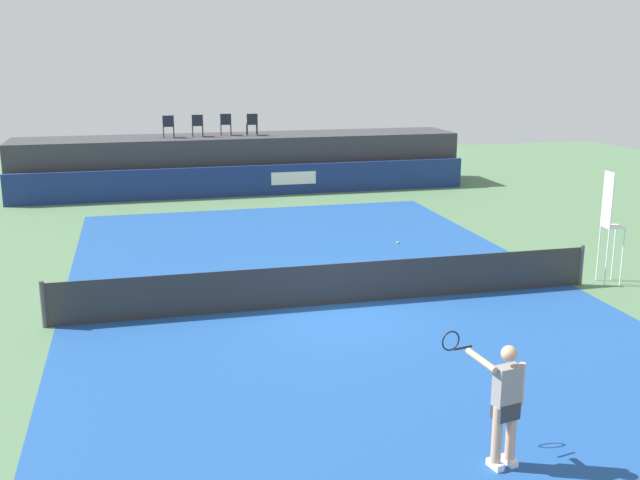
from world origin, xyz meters
name	(u,v)px	position (x,y,z in m)	size (l,w,h in m)	color
ground_plane	(306,268)	(0.00, 3.00, 0.00)	(48.00, 48.00, 0.00)	#4C704C
court_inner	(335,304)	(0.00, 0.00, 0.00)	(12.00, 22.00, 0.00)	#1C478C
sponsor_wall	(247,181)	(0.01, 13.50, 0.60)	(18.00, 0.22, 1.20)	navy
spectator_platform	(240,162)	(0.00, 15.30, 1.10)	(18.00, 2.80, 2.20)	#38383D
spectator_chair_far_left	(168,125)	(-2.86, 15.06, 2.69)	(0.45, 0.45, 0.89)	#1E232D
spectator_chair_left	(197,124)	(-1.71, 15.16, 2.69)	(0.46, 0.46, 0.89)	#1E232D
spectator_chair_center	(226,123)	(-0.54, 15.37, 2.69)	(0.48, 0.48, 0.89)	#1E232D
spectator_chair_right	(252,123)	(0.50, 15.12, 2.69)	(0.46, 0.46, 0.89)	#1E232D
umpire_chair	(610,220)	(6.87, 0.01, 1.59)	(0.48, 0.48, 2.76)	white
tennis_net	(335,284)	(0.00, 0.00, 0.47)	(12.40, 0.02, 0.95)	#2D2D2D
net_post_near	(43,304)	(-6.20, 0.00, 0.50)	(0.10, 0.10, 1.00)	#4C4C51
net_post_far	(581,265)	(6.20, 0.00, 0.50)	(0.10, 0.10, 1.00)	#4C4C51
tennis_player	(504,401)	(0.48, -7.15, 0.96)	(0.87, 1.12, 1.77)	white
tennis_ball	(398,243)	(3.22, 4.88, 0.04)	(0.07, 0.07, 0.07)	#D8EA33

